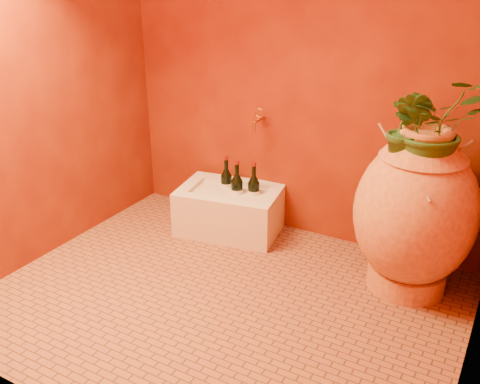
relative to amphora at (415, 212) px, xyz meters
The scene contains 11 objects.
floor 1.17m from the amphora, 142.60° to the right, with size 2.50×2.50×0.00m, color brown.
wall_back 1.20m from the amphora, 157.62° to the left, with size 2.50×0.02×2.50m, color #631405.
wall_left 2.33m from the amphora, 162.80° to the right, with size 0.02×2.00×2.50m, color #631405.
amphora is the anchor object (origin of this frame).
stone_basin 1.28m from the amphora, behind, with size 0.74×0.57×0.31m.
wine_bottle_a 1.21m from the amphora, behind, with size 0.08×0.08×0.35m.
wine_bottle_b 1.12m from the amphora, behind, with size 0.08×0.08×0.34m.
wine_bottle_c 1.35m from the amphora, behind, with size 0.08×0.08×0.33m.
wall_tap 1.19m from the amphora, 166.28° to the left, with size 0.07×0.14×0.15m.
plant_main 0.49m from the amphora, 23.63° to the right, with size 0.48×0.41×0.53m, color #224F1C.
plant_side 0.49m from the amphora, 131.31° to the right, with size 0.22×0.18×0.40m, color #224F1C.
Camera 1 is at (1.31, -2.11, 1.74)m, focal length 40.00 mm.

